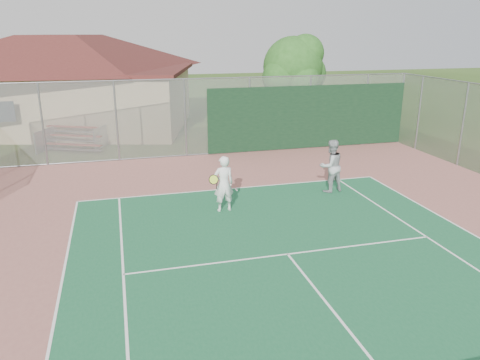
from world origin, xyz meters
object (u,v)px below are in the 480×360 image
object	(u,v)px
player_white_front	(223,184)
player_grey_back	(331,167)
clubhouse	(65,73)
bleachers	(74,138)
tree	(294,69)

from	to	relation	value
player_white_front	player_grey_back	world-z (taller)	player_grey_back
player_grey_back	clubhouse	bearing A→B (deg)	-67.35
clubhouse	bleachers	world-z (taller)	clubhouse
clubhouse	tree	size ratio (longest dim) A/B	3.09
clubhouse	player_grey_back	size ratio (longest dim) A/B	8.84
tree	player_white_front	bearing A→B (deg)	-120.80
clubhouse	player_white_front	size ratio (longest dim) A/B	9.26
clubhouse	bleachers	size ratio (longest dim) A/B	4.88
tree	player_white_front	world-z (taller)	tree
bleachers	tree	bearing A→B (deg)	29.74
clubhouse	bleachers	bearing A→B (deg)	-69.21
bleachers	player_white_front	bearing A→B (deg)	-37.67
clubhouse	player_grey_back	world-z (taller)	clubhouse
tree	player_grey_back	bearing A→B (deg)	-103.64
bleachers	clubhouse	bearing A→B (deg)	120.84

